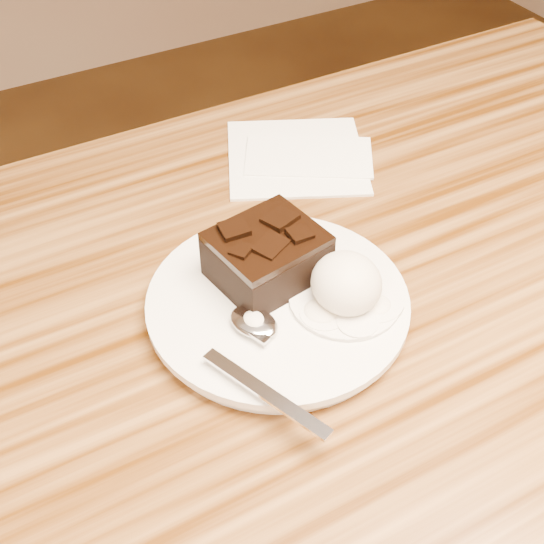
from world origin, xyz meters
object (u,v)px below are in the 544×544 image
plate (278,305)px  brownie (267,259)px  ice_cream_scoop (346,283)px  napkin (296,156)px  spoon (254,324)px

plate → brownie: size_ratio=2.56×
ice_cream_scoop → brownie: bearing=126.7°
ice_cream_scoop → napkin: ice_cream_scoop is taller
napkin → ice_cream_scoop: bearing=-110.5°
brownie → napkin: brownie is taller
plate → brownie: bearing=80.0°
brownie → spoon: (-0.04, -0.05, -0.02)m
ice_cream_scoop → spoon: ice_cream_scoop is taller
brownie → napkin: (0.13, 0.16, -0.04)m
spoon → napkin: bearing=31.2°
ice_cream_scoop → plate: bearing=148.2°
ice_cream_scoop → napkin: (0.08, 0.22, -0.04)m
plate → brownie: (0.00, 0.03, 0.03)m
brownie → napkin: 0.21m
plate → spoon: (-0.03, -0.02, 0.01)m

